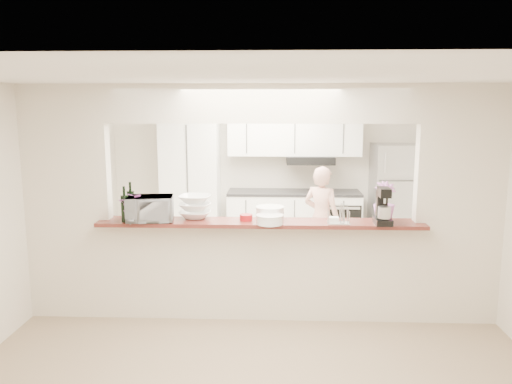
# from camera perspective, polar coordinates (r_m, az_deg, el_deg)

# --- Properties ---
(floor) EXTENTS (6.00, 6.00, 0.00)m
(floor) POSITION_cam_1_polar(r_m,az_deg,el_deg) (5.62, 0.50, -14.10)
(floor) COLOR tan
(floor) RESTS_ON ground
(tile_overlay) EXTENTS (5.00, 2.90, 0.01)m
(tile_overlay) POSITION_cam_1_polar(r_m,az_deg,el_deg) (7.06, 0.90, -8.98)
(tile_overlay) COLOR silver
(tile_overlay) RESTS_ON floor
(partition) EXTENTS (5.00, 0.15, 2.50)m
(partition) POSITION_cam_1_polar(r_m,az_deg,el_deg) (5.20, 0.52, 1.02)
(partition) COLOR beige
(partition) RESTS_ON floor
(bar_counter) EXTENTS (3.40, 0.38, 1.09)m
(bar_counter) POSITION_cam_1_polar(r_m,az_deg,el_deg) (5.41, 0.50, -8.53)
(bar_counter) COLOR beige
(bar_counter) RESTS_ON floor
(kitchen_cabinets) EXTENTS (3.15, 0.62, 2.25)m
(kitchen_cabinets) POSITION_cam_1_polar(r_m,az_deg,el_deg) (7.97, -0.21, 0.38)
(kitchen_cabinets) COLOR white
(kitchen_cabinets) RESTS_ON floor
(refrigerator) EXTENTS (0.75, 0.70, 1.70)m
(refrigerator) POSITION_cam_1_polar(r_m,az_deg,el_deg) (8.14, 15.70, -0.68)
(refrigerator) COLOR #AFAEB3
(refrigerator) RESTS_ON floor
(flower_left) EXTENTS (0.32, 0.29, 0.32)m
(flower_left) POSITION_cam_1_polar(r_m,az_deg,el_deg) (5.29, -13.75, -1.68)
(flower_left) COLOR #D570C2
(flower_left) RESTS_ON bar_counter
(wine_bottle_a) EXTENTS (0.08, 0.08, 0.39)m
(wine_bottle_a) POSITION_cam_1_polar(r_m,az_deg,el_deg) (5.53, -14.12, -1.28)
(wine_bottle_a) COLOR black
(wine_bottle_a) RESTS_ON bar_counter
(wine_bottle_b) EXTENTS (0.07, 0.07, 0.37)m
(wine_bottle_b) POSITION_cam_1_polar(r_m,az_deg,el_deg) (5.32, -14.78, -1.78)
(wine_bottle_b) COLOR black
(wine_bottle_b) RESTS_ON bar_counter
(toaster_oven) EXTENTS (0.52, 0.39, 0.26)m
(toaster_oven) POSITION_cam_1_polar(r_m,az_deg,el_deg) (5.31, -12.03, -1.88)
(toaster_oven) COLOR #A8A8AD
(toaster_oven) RESTS_ON bar_counter
(serving_bowls) EXTENTS (0.36, 0.36, 0.24)m
(serving_bowls) POSITION_cam_1_polar(r_m,az_deg,el_deg) (5.36, -6.97, -1.71)
(serving_bowls) COLOR white
(serving_bowls) RESTS_ON bar_counter
(plate_stack_a) EXTENTS (0.30, 0.30, 0.14)m
(plate_stack_a) POSITION_cam_1_polar(r_m,az_deg,el_deg) (5.28, 1.61, -2.40)
(plate_stack_a) COLOR white
(plate_stack_a) RESTS_ON bar_counter
(plate_stack_b) EXTENTS (0.28, 0.28, 0.10)m
(plate_stack_b) POSITION_cam_1_polar(r_m,az_deg,el_deg) (5.07, 1.58, -3.15)
(plate_stack_b) COLOR white
(plate_stack_b) RESTS_ON bar_counter
(red_bowl) EXTENTS (0.13, 0.13, 0.06)m
(red_bowl) POSITION_cam_1_polar(r_m,az_deg,el_deg) (5.24, -1.14, -2.92)
(red_bowl) COLOR maroon
(red_bowl) RESTS_ON bar_counter
(tan_bowl) EXTENTS (0.14, 0.14, 0.07)m
(tan_bowl) POSITION_cam_1_polar(r_m,az_deg,el_deg) (5.23, 1.05, -2.93)
(tan_bowl) COLOR beige
(tan_bowl) RESTS_ON bar_counter
(utensil_caddy) EXTENTS (0.23, 0.13, 0.21)m
(utensil_caddy) POSITION_cam_1_polar(r_m,az_deg,el_deg) (5.14, 9.42, -2.65)
(utensil_caddy) COLOR silver
(utensil_caddy) RESTS_ON bar_counter
(stand_mixer) EXTENTS (0.16, 0.26, 0.38)m
(stand_mixer) POSITION_cam_1_polar(r_m,az_deg,el_deg) (5.21, 14.32, -1.75)
(stand_mixer) COLOR black
(stand_mixer) RESTS_ON bar_counter
(flower_right) EXTENTS (0.25, 0.25, 0.40)m
(flower_right) POSITION_cam_1_polar(r_m,az_deg,el_deg) (5.40, 14.46, -1.01)
(flower_right) COLOR #BC65BD
(flower_right) RESTS_ON bar_counter
(person) EXTENTS (0.64, 0.58, 1.46)m
(person) POSITION_cam_1_polar(r_m,az_deg,el_deg) (7.00, 7.49, -3.07)
(person) COLOR #D99E8D
(person) RESTS_ON floor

